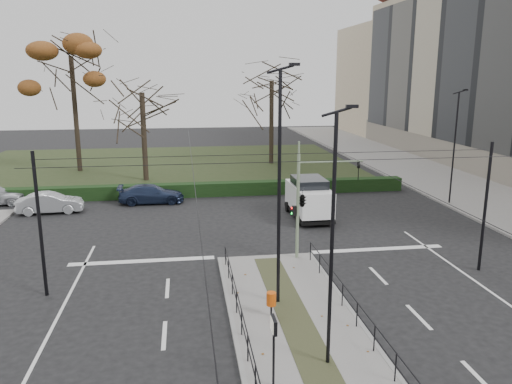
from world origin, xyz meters
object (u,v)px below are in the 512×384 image
(streetlamp_median_near, at_px, (333,239))
(parked_car_third, at_px, (151,194))
(streetlamp_median_far, at_px, (280,187))
(white_van, at_px, (309,197))
(bare_tree_near, at_px, (142,99))
(litter_bin, at_px, (271,299))
(bare_tree_center, at_px, (272,87))
(rust_tree, at_px, (71,56))
(streetlamp_sidewalk, at_px, (454,146))
(info_panel, at_px, (274,333))
(parked_car_second, at_px, (50,203))
(traffic_light, at_px, (304,198))

(streetlamp_median_near, height_order, parked_car_third, streetlamp_median_near)
(streetlamp_median_far, xyz_separation_m, parked_car_third, (-5.90, 17.24, -4.12))
(white_van, height_order, bare_tree_near, bare_tree_near)
(litter_bin, distance_m, bare_tree_center, 34.24)
(litter_bin, bearing_deg, rust_tree, 112.11)
(litter_bin, distance_m, white_van, 13.99)
(streetlamp_sidewalk, bearing_deg, info_panel, -129.90)
(litter_bin, height_order, parked_car_second, parked_car_second)
(streetlamp_sidewalk, xyz_separation_m, bare_tree_center, (-9.54, 18.11, 3.66))
(rust_tree, bearing_deg, traffic_light, -58.98)
(rust_tree, distance_m, bare_tree_near, 9.11)
(traffic_light, relative_size, rust_tree, 0.37)
(streetlamp_median_near, bearing_deg, streetlamp_sidewalk, 52.24)
(streetlamp_median_near, height_order, parked_car_second, streetlamp_median_near)
(traffic_light, distance_m, rust_tree, 30.81)
(parked_car_second, xyz_separation_m, bare_tree_near, (5.52, 9.57, 6.25))
(info_panel, distance_m, parked_car_third, 23.12)
(rust_tree, bearing_deg, info_panel, -71.28)
(litter_bin, xyz_separation_m, streetlamp_median_near, (1.22, -3.30, 3.35))
(streetlamp_median_near, bearing_deg, traffic_light, 81.39)
(litter_bin, distance_m, rust_tree, 35.37)
(white_van, bearing_deg, streetlamp_median_near, -102.01)
(info_panel, bearing_deg, parked_car_second, 118.11)
(streetlamp_median_near, height_order, bare_tree_near, bare_tree_near)
(streetlamp_median_near, distance_m, rust_tree, 38.06)
(traffic_light, bearing_deg, parked_car_second, 143.31)
(parked_car_second, bearing_deg, traffic_light, -131.69)
(streetlamp_median_near, xyz_separation_m, rust_tree, (-14.02, 34.81, 6.37))
(bare_tree_near, bearing_deg, bare_tree_center, 29.35)
(streetlamp_median_near, distance_m, parked_car_third, 22.93)
(parked_car_second, distance_m, bare_tree_near, 12.69)
(streetlamp_median_far, distance_m, bare_tree_near, 26.08)
(info_panel, relative_size, bare_tree_near, 0.22)
(rust_tree, height_order, bare_tree_center, rust_tree)
(streetlamp_median_far, xyz_separation_m, streetlamp_sidewalk, (14.84, 13.79, -0.67))
(bare_tree_center, bearing_deg, traffic_light, -96.69)
(info_panel, distance_m, bare_tree_near, 31.39)
(parked_car_second, distance_m, parked_car_third, 6.65)
(traffic_light, height_order, bare_tree_center, bare_tree_center)
(parked_car_third, xyz_separation_m, bare_tree_center, (11.20, 14.66, 7.11))
(parked_car_third, bearing_deg, rust_tree, 29.06)
(parked_car_second, height_order, bare_tree_center, bare_tree_center)
(white_van, xyz_separation_m, rust_tree, (-17.52, 18.35, 9.20))
(parked_car_second, bearing_deg, streetlamp_median_near, -151.79)
(litter_bin, relative_size, bare_tree_center, 0.08)
(streetlamp_median_far, bearing_deg, white_van, 70.63)
(streetlamp_median_near, relative_size, parked_car_second, 1.91)
(traffic_light, relative_size, litter_bin, 5.51)
(bare_tree_center, bearing_deg, info_panel, -99.86)
(litter_bin, xyz_separation_m, bare_tree_near, (-6.32, 26.21, 6.13))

